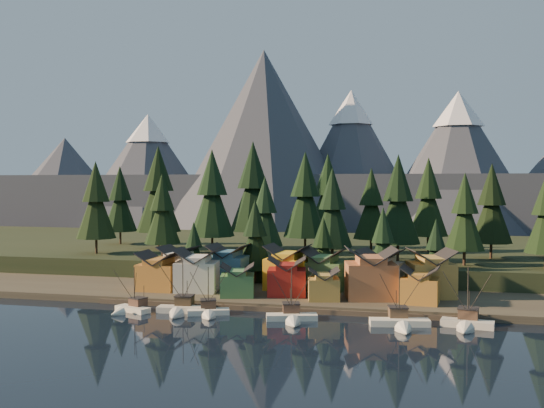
% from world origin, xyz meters
% --- Properties ---
extents(ground, '(500.00, 500.00, 0.00)m').
position_xyz_m(ground, '(0.00, 0.00, 0.00)').
color(ground, black).
rests_on(ground, ground).
extents(shore_strip, '(400.00, 50.00, 1.50)m').
position_xyz_m(shore_strip, '(0.00, 40.00, 0.75)').
color(shore_strip, '#363127').
rests_on(shore_strip, ground).
extents(hillside, '(420.00, 100.00, 6.00)m').
position_xyz_m(hillside, '(0.00, 90.00, 3.00)').
color(hillside, black).
rests_on(hillside, ground).
extents(dock, '(80.00, 4.00, 1.00)m').
position_xyz_m(dock, '(0.00, 16.50, 0.50)').
color(dock, '#4E4438').
rests_on(dock, ground).
extents(mountain_ridge, '(560.00, 190.00, 90.00)m').
position_xyz_m(mountain_ridge, '(-4.20, 213.59, 26.06)').
color(mountain_ridge, '#4D5563').
rests_on(mountain_ridge, ground).
extents(boat_0, '(8.42, 8.92, 10.05)m').
position_xyz_m(boat_0, '(-29.61, 7.70, 1.98)').
color(boat_0, silver).
rests_on(boat_0, ground).
extents(boat_1, '(10.45, 11.18, 11.87)m').
position_xyz_m(boat_1, '(-19.13, 9.04, 2.26)').
color(boat_1, beige).
rests_on(boat_1, ground).
extents(boat_2, '(8.88, 9.38, 10.46)m').
position_xyz_m(boat_2, '(-13.10, 8.61, 2.05)').
color(boat_2, white).
rests_on(boat_2, ground).
extents(boat_3, '(10.36, 10.82, 11.10)m').
position_xyz_m(boat_3, '(3.90, 7.57, 2.07)').
color(boat_3, silver).
rests_on(boat_3, ground).
extents(boat_5, '(11.50, 12.20, 11.68)m').
position_xyz_m(boat_5, '(23.92, 7.58, 2.10)').
color(boat_5, white).
rests_on(boat_5, ground).
extents(boat_6, '(9.86, 10.48, 12.14)m').
position_xyz_m(boat_6, '(35.50, 9.43, 2.42)').
color(boat_6, beige).
rests_on(boat_6, ground).
extents(house_front_0, '(8.86, 8.38, 8.78)m').
position_xyz_m(house_front_0, '(-30.94, 25.18, 6.11)').
color(house_front_0, '#A56C2A').
rests_on(house_front_0, shore_strip).
extents(house_front_1, '(10.53, 10.22, 9.61)m').
position_xyz_m(house_front_1, '(-21.82, 25.78, 6.55)').
color(house_front_1, beige).
rests_on(house_front_1, shore_strip).
extents(house_front_2, '(8.62, 8.66, 6.97)m').
position_xyz_m(house_front_2, '(-11.14, 21.95, 5.17)').
color(house_front_2, '#417841').
rests_on(house_front_2, shore_strip).
extents(house_front_3, '(9.46, 9.14, 8.38)m').
position_xyz_m(house_front_3, '(-0.90, 25.47, 5.90)').
color(house_front_3, maroon).
rests_on(house_front_3, shore_strip).
extents(house_front_4, '(7.74, 8.13, 6.59)m').
position_xyz_m(house_front_4, '(7.65, 22.31, 4.96)').
color(house_front_4, '#A8863B').
rests_on(house_front_4, shore_strip).
extents(house_front_5, '(12.05, 11.34, 10.81)m').
position_xyz_m(house_front_5, '(17.23, 25.75, 7.18)').
color(house_front_5, '#A3613A').
rests_on(house_front_5, shore_strip).
extents(house_front_6, '(8.25, 7.89, 7.46)m').
position_xyz_m(house_front_6, '(27.38, 23.18, 5.42)').
color(house_front_6, '#A06D29').
rests_on(house_front_6, shore_strip).
extents(house_back_0, '(8.96, 8.64, 9.18)m').
position_xyz_m(house_back_0, '(-29.73, 34.10, 6.32)').
color(house_back_0, silver).
rests_on(house_back_0, shore_strip).
extents(house_back_1, '(8.98, 9.09, 9.87)m').
position_xyz_m(house_back_1, '(-17.03, 33.96, 6.68)').
color(house_back_1, '#35627D').
rests_on(house_back_1, shore_strip).
extents(house_back_2, '(10.25, 9.52, 10.20)m').
position_xyz_m(house_back_2, '(-2.37, 33.06, 6.86)').
color(house_back_2, gold).
rests_on(house_back_2, shore_strip).
extents(house_back_3, '(10.41, 9.52, 9.53)m').
position_xyz_m(house_back_3, '(5.96, 33.50, 6.51)').
color(house_back_3, '#436F3C').
rests_on(house_back_3, shore_strip).
extents(house_back_4, '(10.84, 10.57, 9.84)m').
position_xyz_m(house_back_4, '(18.86, 31.42, 6.67)').
color(house_back_4, beige).
rests_on(house_back_4, shore_strip).
extents(house_back_5, '(11.07, 11.15, 10.22)m').
position_xyz_m(house_back_5, '(29.74, 31.00, 6.86)').
color(house_back_5, '#A7843B').
rests_on(house_back_5, shore_strip).
extents(tree_hill_0, '(11.30, 11.30, 26.33)m').
position_xyz_m(tree_hill_0, '(-62.00, 52.00, 20.40)').
color(tree_hill_0, '#332319').
rests_on(tree_hill_0, hillside).
extents(tree_hill_1, '(13.53, 13.53, 31.51)m').
position_xyz_m(tree_hill_1, '(-50.00, 68.00, 23.23)').
color(tree_hill_1, '#332319').
rests_on(tree_hill_1, hillside).
extents(tree_hill_2, '(9.73, 9.73, 22.66)m').
position_xyz_m(tree_hill_2, '(-40.00, 48.00, 18.39)').
color(tree_hill_2, '#332319').
rests_on(tree_hill_2, hillside).
extents(tree_hill_3, '(12.75, 12.75, 29.71)m').
position_xyz_m(tree_hill_3, '(-30.00, 60.00, 22.24)').
color(tree_hill_3, '#332319').
rests_on(tree_hill_3, hillside).
extents(tree_hill_4, '(14.10, 14.10, 32.84)m').
position_xyz_m(tree_hill_4, '(-22.00, 75.00, 23.96)').
color(tree_hill_4, '#332319').
rests_on(tree_hill_4, hillside).
extents(tree_hill_5, '(9.39, 9.39, 21.87)m').
position_xyz_m(tree_hill_5, '(-12.00, 50.00, 17.95)').
color(tree_hill_5, '#332319').
rests_on(tree_hill_5, hillside).
extents(tree_hill_6, '(12.46, 12.46, 29.02)m').
position_xyz_m(tree_hill_6, '(-4.00, 65.00, 21.87)').
color(tree_hill_6, '#332319').
rests_on(tree_hill_6, hillside).
extents(tree_hill_7, '(10.31, 10.31, 24.02)m').
position_xyz_m(tree_hill_7, '(6.00, 48.00, 19.13)').
color(tree_hill_7, '#332319').
rests_on(tree_hill_7, hillside).
extents(tree_hill_8, '(10.49, 10.49, 24.43)m').
position_xyz_m(tree_hill_8, '(14.00, 72.00, 19.36)').
color(tree_hill_8, '#332319').
rests_on(tree_hill_8, hillside).
extents(tree_hill_9, '(11.81, 11.81, 27.50)m').
position_xyz_m(tree_hill_9, '(22.00, 55.00, 21.04)').
color(tree_hill_9, '#332319').
rests_on(tree_hill_9, hillside).
extents(tree_hill_10, '(11.86, 11.86, 27.63)m').
position_xyz_m(tree_hill_10, '(30.00, 80.00, 21.11)').
color(tree_hill_10, '#332319').
rests_on(tree_hill_10, hillside).
extents(tree_hill_11, '(9.73, 9.73, 22.67)m').
position_xyz_m(tree_hill_11, '(38.00, 50.00, 18.39)').
color(tree_hill_11, '#332319').
rests_on(tree_hill_11, hillside).
extents(tree_hill_12, '(10.89, 10.89, 25.36)m').
position_xyz_m(tree_hill_12, '(46.00, 66.00, 19.86)').
color(tree_hill_12, '#332319').
rests_on(tree_hill_12, hillside).
extents(tree_hill_15, '(12.52, 12.52, 29.17)m').
position_xyz_m(tree_hill_15, '(0.00, 82.00, 21.95)').
color(tree_hill_15, '#332319').
rests_on(tree_hill_15, hillside).
extents(tree_hill_16, '(11.02, 11.02, 25.66)m').
position_xyz_m(tree_hill_16, '(-68.00, 78.00, 20.03)').
color(tree_hill_16, '#332319').
rests_on(tree_hill_16, hillside).
extents(tree_shore_0, '(6.38, 6.38, 14.86)m').
position_xyz_m(tree_shore_0, '(-28.00, 40.00, 9.61)').
color(tree_shore_0, '#332319').
rests_on(tree_shore_0, shore_strip).
extents(tree_shore_1, '(8.84, 8.84, 20.58)m').
position_xyz_m(tree_shore_1, '(-12.00, 40.00, 12.75)').
color(tree_shore_1, '#332319').
rests_on(tree_shore_1, shore_strip).
extents(tree_shore_2, '(7.03, 7.03, 16.37)m').
position_xyz_m(tree_shore_2, '(5.00, 40.00, 10.44)').
color(tree_shore_2, '#332319').
rests_on(tree_shore_2, shore_strip).
extents(tree_shore_3, '(8.15, 8.15, 18.99)m').
position_xyz_m(tree_shore_3, '(19.00, 40.00, 11.87)').
color(tree_shore_3, '#332319').
rests_on(tree_shore_3, shore_strip).
extents(tree_shore_4, '(7.08, 7.08, 16.50)m').
position_xyz_m(tree_shore_4, '(31.00, 40.00, 10.51)').
color(tree_shore_4, '#332319').
rests_on(tree_shore_4, shore_strip).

